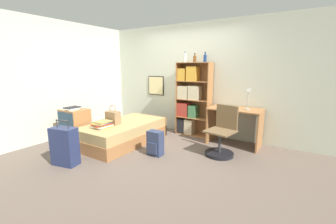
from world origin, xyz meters
The scene contains 17 objects.
ground_plane centered at (0.00, 0.00, 0.00)m, with size 14.00×14.00×0.00m, color #66564C.
wall_back centered at (0.00, 1.51, 1.30)m, with size 10.00×0.09×2.60m.
wall_left centered at (-2.27, 0.00, 1.30)m, with size 0.06×10.00×2.60m.
bed centered at (-0.79, 0.02, 0.22)m, with size 1.00×1.86×0.44m.
handbag centered at (-0.89, -0.18, 0.58)m, with size 0.28×0.18×0.40m.
book_stack_on_bed centered at (-0.87, -0.49, 0.50)m, with size 0.30×0.38×0.13m.
suitcase centered at (-0.83, -1.33, 0.32)m, with size 0.46×0.32×0.76m.
dresser centered at (-1.63, -0.56, 0.37)m, with size 0.53×0.46×0.73m.
magazine_pile_on_dresser centered at (-1.65, -0.59, 0.76)m, with size 0.31×0.36×0.05m.
bookcase centered at (0.12, 1.30, 0.83)m, with size 0.81×0.30×1.70m.
bottle_green centered at (-0.04, 1.33, 1.79)m, with size 0.07×0.07×0.24m.
bottle_brown centered at (0.21, 1.34, 1.78)m, with size 0.07×0.07×0.20m.
bottle_clear centered at (0.46, 1.34, 1.78)m, with size 0.07×0.07×0.22m.
desk centered at (1.24, 1.15, 0.52)m, with size 1.04×0.61×0.77m.
desk_lamp centered at (1.50, 1.13, 1.09)m, with size 0.16×0.11×0.47m.
desk_chair centered at (1.21, 0.47, 0.28)m, with size 0.55×0.55×0.91m.
backpack centered at (0.19, -0.20, 0.23)m, with size 0.28×0.21×0.46m.
Camera 1 is at (2.49, -3.37, 1.62)m, focal length 24.00 mm.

